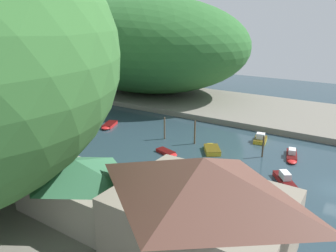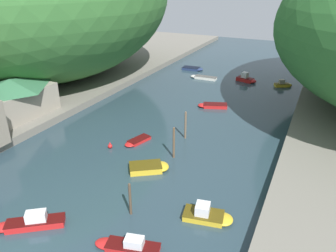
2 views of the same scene
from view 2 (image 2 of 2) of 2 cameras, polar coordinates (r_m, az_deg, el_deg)
water_surface at (r=44.75m, az=2.47°, el=1.65°), size 130.00×130.00×0.00m
left_bank at (r=58.24m, az=-20.68°, el=6.08°), size 22.00×120.00×0.96m
boathouse_shed at (r=45.99m, az=-25.41°, el=4.54°), size 6.42×10.65×4.93m
boat_red_skiff at (r=37.80m, az=-5.50°, el=-2.66°), size 2.14×3.63×0.39m
boat_yellow_tender at (r=68.14m, az=4.46°, el=9.93°), size 4.31×2.24×0.51m
boat_mid_channel at (r=48.31m, az=7.60°, el=3.56°), size 4.49×2.91×0.53m
boat_far_right_bank at (r=60.63m, az=19.46°, el=6.85°), size 3.19×2.40×1.23m
boat_cabin_cruiser at (r=28.01m, az=-23.16°, el=-15.25°), size 5.06×4.12×1.32m
boat_white_cruiser at (r=24.52m, az=-7.16°, el=-19.94°), size 4.86×2.32×1.07m
boat_navy_launch at (r=61.58m, az=13.56°, el=7.96°), size 3.99×2.52×1.65m
boat_far_upstream at (r=32.54m, az=-3.09°, el=-7.18°), size 4.27×3.74×0.64m
boat_near_quay at (r=62.12m, az=6.05°, el=8.42°), size 5.03×1.42×0.53m
boat_moored_right at (r=26.81m, az=6.98°, el=-15.13°), size 4.13×2.34×1.31m
mooring_post_second at (r=26.59m, az=-6.62°, el=-12.48°), size 0.22×0.22×2.94m
mooring_post_fourth at (r=33.93m, az=1.01°, el=-2.90°), size 0.24×0.24×3.53m
mooring_post_farthest at (r=38.12m, az=3.06°, el=0.19°), size 0.24×0.24×3.40m
channel_buoy_near at (r=36.99m, az=-10.05°, el=-3.42°), size 0.51×0.51×0.77m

